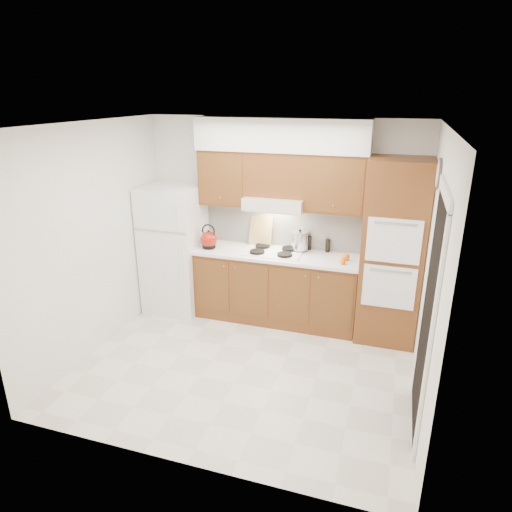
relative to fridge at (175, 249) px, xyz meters
The scene contains 26 objects.
floor 2.00m from the fridge, 39.06° to the right, with size 3.60×3.60×0.00m, color beige.
ceiling 2.51m from the fridge, 39.06° to the right, with size 3.60×3.60×0.00m, color white.
wall_back 1.52m from the fridge, 14.37° to the left, with size 3.60×0.02×2.60m, color white.
wall_left 1.28m from the fridge, 109.11° to the right, with size 0.02×3.00×2.60m, color white.
wall_right 3.43m from the fridge, 19.58° to the right, with size 0.02×3.00×2.60m, color white.
fridge is the anchor object (origin of this frame).
base_cabinets 1.49m from the fridge, ahead, with size 2.11×0.60×0.90m, color brown.
countertop 1.43m from the fridge, ahead, with size 2.13×0.62×0.04m, color white.
backsplash 1.51m from the fridge, 13.56° to the left, with size 2.11×0.03×0.56m, color white.
oven_cabinet 2.86m from the fridge, ahead, with size 0.70×0.65×2.20m, color brown.
upper_cab_left 1.22m from the fridge, 15.78° to the left, with size 0.63×0.33×0.70m, color brown.
upper_cab_right 2.35m from the fridge, ahead, with size 0.73×0.33×0.70m, color brown.
range_hood 1.56m from the fridge, ahead, with size 0.75×0.45×0.15m, color silver.
upper_cab_over_hood 1.75m from the fridge, ahead, with size 0.75×0.33×0.55m, color brown.
soffit 2.11m from the fridge, ahead, with size 2.13×0.36×0.40m, color silver.
cooktop 1.38m from the fridge, ahead, with size 0.74×0.50×0.01m, color white.
doorway 3.53m from the fridge, 25.02° to the right, with size 0.02×0.90×2.10m, color black.
wall_clock 3.49m from the fridge, 10.48° to the right, with size 0.30×0.30×0.02m, color #3F3833.
kettle 0.56m from the fridge, ahead, with size 0.22×0.22×0.22m, color maroon.
cutting_board 1.21m from the fridge, 13.95° to the left, with size 0.32×0.02×0.42m, color tan.
stock_pot 1.72m from the fridge, ahead, with size 0.22×0.22×0.22m, color silver.
condiment_a 1.83m from the fridge, ahead, with size 0.05×0.05×0.18m, color black.
condiment_b 2.07m from the fridge, ahead, with size 0.05×0.05×0.16m, color black.
condiment_c 2.07m from the fridge, ahead, with size 0.06×0.06×0.17m, color black.
orange_near 2.29m from the fridge, ahead, with size 0.07×0.07×0.07m, color #EC500C.
orange_far 2.31m from the fridge, ahead, with size 0.09×0.09×0.09m, color orange.
Camera 1 is at (1.44, -4.13, 2.89)m, focal length 32.00 mm.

